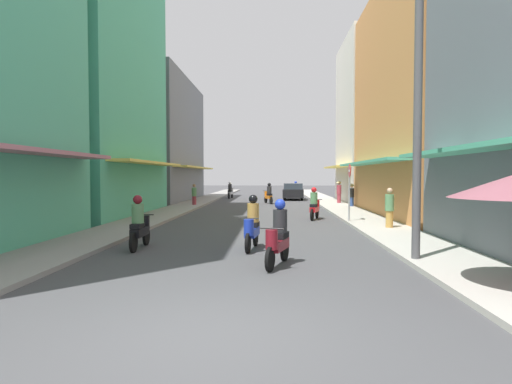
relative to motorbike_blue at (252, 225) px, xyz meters
name	(u,v)px	position (x,y,z in m)	size (l,w,h in m)	color
ground_plane	(262,206)	(-0.19, 16.83, -0.70)	(120.53, 120.53, 0.00)	#424244
sidewalk_left	(188,205)	(-5.32, 16.83, -0.64)	(2.20, 62.79, 0.12)	gray
sidewalk_right	(337,206)	(4.93, 16.83, -0.64)	(2.20, 62.79, 0.12)	#ADA89E
building_left_mid	(84,71)	(-9.41, 10.03, 6.96)	(7.05, 10.66, 15.34)	#4CB28C
building_left_far	(155,141)	(-9.41, 23.13, 4.35)	(7.05, 13.76, 10.12)	slate
building_right_mid	(437,99)	(9.03, 10.09, 5.35)	(7.05, 12.86, 12.12)	#D88C4C
building_right_far	(382,122)	(9.03, 21.13, 5.58)	(7.05, 8.21, 12.58)	silver
motorbike_blue	(252,225)	(0.00, 0.00, 0.00)	(0.55, 1.81, 1.58)	black
motorbike_black	(140,225)	(-3.28, -0.07, 0.00)	(0.55, 1.81, 1.58)	black
motorbike_maroon	(278,236)	(0.73, -2.21, 0.00)	(0.71, 1.76, 1.58)	black
motorbike_orange	(269,194)	(0.23, 19.83, 0.00)	(0.77, 1.73, 1.58)	black
motorbike_silver	(230,191)	(-3.41, 26.99, 0.00)	(0.56, 1.80, 1.58)	black
motorbike_white	(296,190)	(2.81, 29.46, 0.00)	(0.69, 1.76, 1.58)	black
motorbike_red	(315,205)	(2.60, 8.38, 0.00)	(0.71, 1.76, 1.58)	black
parked_car	(293,191)	(2.34, 25.02, 0.04)	(1.97, 4.18, 1.45)	black
pedestrian_far	(339,191)	(5.42, 19.09, 0.28)	(0.44, 0.44, 1.75)	#99333F
pedestrian_foreground	(389,209)	(5.12, 4.39, 0.13)	(0.34, 0.34, 1.66)	#BF8C3F
pedestrian_crossing	(352,194)	(5.73, 15.74, 0.21)	(0.44, 0.44, 1.62)	#334C8C
pedestrian_midway	(194,195)	(-4.86, 16.69, 0.07)	(0.34, 0.34, 1.55)	#99333F
utility_pole	(418,99)	(4.08, -1.79, 3.26)	(0.20, 1.20, 7.78)	#4C4C4F
street_sign_no_entry	(349,185)	(3.98, 6.77, 1.01)	(0.07, 0.60, 2.65)	gray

